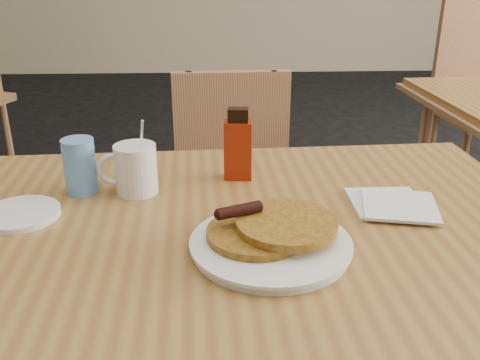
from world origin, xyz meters
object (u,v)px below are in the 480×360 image
at_px(pancake_plate, 271,239).
at_px(coffee_mug, 135,168).
at_px(chair_main_far, 233,181).
at_px(syrup_bottle, 238,147).
at_px(main_table, 231,243).
at_px(blue_tumbler, 80,166).

height_order(pancake_plate, coffee_mug, coffee_mug).
xyz_separation_m(pancake_plate, coffee_mug, (-0.26, 0.25, 0.04)).
bearing_deg(pancake_plate, chair_main_far, 92.81).
height_order(chair_main_far, coffee_mug, coffee_mug).
distance_m(coffee_mug, syrup_bottle, 0.23).
distance_m(main_table, syrup_bottle, 0.25).
relative_size(chair_main_far, pancake_plate, 3.12).
relative_size(pancake_plate, syrup_bottle, 1.71).
distance_m(syrup_bottle, blue_tumbler, 0.34).
bearing_deg(main_table, syrup_bottle, 84.43).
distance_m(pancake_plate, blue_tumbler, 0.45).
xyz_separation_m(main_table, chair_main_far, (0.02, 0.76, -0.20)).
height_order(pancake_plate, syrup_bottle, syrup_bottle).
distance_m(pancake_plate, coffee_mug, 0.36).
bearing_deg(pancake_plate, main_table, 125.54).
xyz_separation_m(main_table, blue_tumbler, (-0.31, 0.16, 0.10)).
xyz_separation_m(coffee_mug, blue_tumbler, (-0.11, 0.01, 0.00)).
xyz_separation_m(main_table, syrup_bottle, (0.02, 0.23, 0.12)).
distance_m(main_table, blue_tumbler, 0.36).
height_order(coffee_mug, blue_tumbler, coffee_mug).
bearing_deg(main_table, pancake_plate, -54.46).
distance_m(coffee_mug, blue_tumbler, 0.11).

